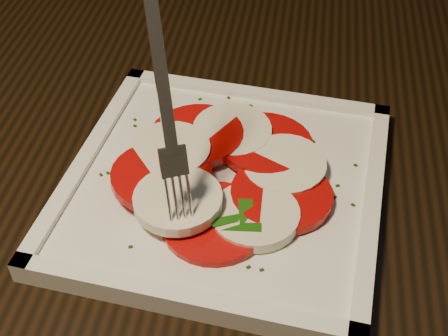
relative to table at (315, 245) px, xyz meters
name	(u,v)px	position (x,y,z in m)	size (l,w,h in m)	color
ground	(201,323)	(-0.21, 0.29, -0.65)	(6.00, 6.00, 0.00)	black
table	(315,245)	(0.00, 0.00, 0.00)	(1.24, 0.87, 0.75)	black
chair	(293,10)	(-0.10, 0.70, -0.12)	(0.55, 0.55, 0.93)	black
plate	(224,186)	(-0.09, -0.04, 0.11)	(0.28, 0.28, 0.01)	white
caprese_salad	(224,172)	(-0.09, -0.04, 0.12)	(0.23, 0.23, 0.02)	#BA0407
fork	(162,91)	(-0.13, -0.07, 0.23)	(0.03, 0.08, 0.19)	white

